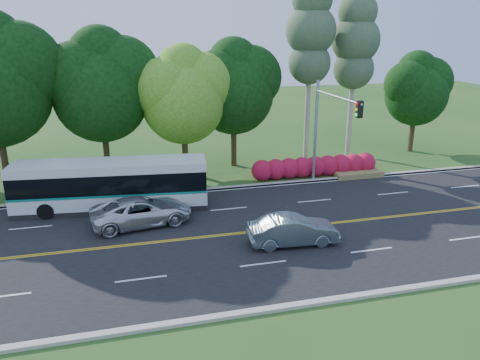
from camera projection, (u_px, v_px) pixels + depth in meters
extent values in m
plane|color=#214F1A|center=(253.00, 232.00, 24.74)|extent=(120.00, 120.00, 0.00)
cube|color=black|center=(253.00, 232.00, 24.74)|extent=(60.00, 14.00, 0.02)
cube|color=#ADA89C|center=(224.00, 188.00, 31.30)|extent=(60.00, 0.30, 0.15)
cube|color=#ADA89C|center=(303.00, 305.00, 18.14)|extent=(60.00, 0.30, 0.15)
cube|color=#214F1A|center=(218.00, 180.00, 33.01)|extent=(60.00, 4.00, 0.10)
cube|color=gold|center=(253.00, 232.00, 24.66)|extent=(57.00, 0.10, 0.00)
cube|color=gold|center=(252.00, 231.00, 24.81)|extent=(57.00, 0.10, 0.00)
cube|color=silver|center=(2.00, 296.00, 18.80)|extent=(2.20, 0.12, 0.00)
cube|color=silver|center=(141.00, 279.00, 20.10)|extent=(2.20, 0.12, 0.00)
cube|color=silver|center=(263.00, 264.00, 21.40)|extent=(2.20, 0.12, 0.00)
cube|color=silver|center=(372.00, 250.00, 22.70)|extent=(2.20, 0.12, 0.00)
cube|color=silver|center=(468.00, 238.00, 24.00)|extent=(2.20, 0.12, 0.00)
cube|color=silver|center=(31.00, 228.00, 25.24)|extent=(2.20, 0.12, 0.00)
cube|color=silver|center=(135.00, 218.00, 26.54)|extent=(2.20, 0.12, 0.00)
cube|color=silver|center=(229.00, 209.00, 27.84)|extent=(2.20, 0.12, 0.00)
cube|color=silver|center=(315.00, 201.00, 29.14)|extent=(2.20, 0.12, 0.00)
cube|color=silver|center=(393.00, 193.00, 30.44)|extent=(2.20, 0.12, 0.00)
cube|color=silver|center=(465.00, 186.00, 31.74)|extent=(2.20, 0.12, 0.00)
cube|color=silver|center=(225.00, 190.00, 31.04)|extent=(57.00, 0.12, 0.00)
cube|color=silver|center=(300.00, 302.00, 18.43)|extent=(57.00, 0.12, 0.00)
cylinder|color=#302215|center=(4.00, 159.00, 30.94)|extent=(0.44, 0.44, 3.96)
sphere|color=black|center=(19.00, 67.00, 29.75)|extent=(5.76, 5.76, 5.76)
cylinder|color=#302215|center=(107.00, 152.00, 33.45)|extent=(0.44, 0.44, 3.60)
sphere|color=black|center=(101.00, 94.00, 32.17)|extent=(6.60, 6.60, 6.60)
sphere|color=black|center=(122.00, 74.00, 32.39)|extent=(5.28, 5.28, 5.28)
sphere|color=black|center=(79.00, 78.00, 31.32)|extent=(4.95, 4.95, 4.95)
sphere|color=black|center=(100.00, 57.00, 31.79)|extent=(4.29, 4.29, 4.29)
cylinder|color=#302215|center=(185.00, 153.00, 33.89)|extent=(0.44, 0.44, 3.24)
sphere|color=#44831B|center=(183.00, 103.00, 32.75)|extent=(5.80, 5.80, 5.80)
sphere|color=#44831B|center=(200.00, 85.00, 32.97)|extent=(4.64, 4.64, 4.64)
sphere|color=#44831B|center=(166.00, 89.00, 31.98)|extent=(4.35, 4.35, 4.35)
sphere|color=#44831B|center=(183.00, 71.00, 32.46)|extent=(3.77, 3.77, 3.77)
cylinder|color=#302215|center=(234.00, 144.00, 36.19)|extent=(0.44, 0.44, 3.42)
sphere|color=black|center=(233.00, 94.00, 35.00)|extent=(6.00, 6.00, 6.00)
sphere|color=black|center=(250.00, 77.00, 35.22)|extent=(4.80, 4.80, 4.80)
sphere|color=black|center=(218.00, 81.00, 34.20)|extent=(4.50, 4.50, 4.50)
sphere|color=black|center=(233.00, 63.00, 34.69)|extent=(3.90, 3.90, 3.90)
cylinder|color=#AAA289|center=(308.00, 100.00, 36.61)|extent=(0.40, 0.40, 9.80)
sphere|color=#415937|center=(309.00, 63.00, 35.74)|extent=(3.23, 3.23, 3.23)
sphere|color=#415937|center=(311.00, 30.00, 35.00)|extent=(3.80, 3.80, 3.80)
cylinder|color=#AAA289|center=(351.00, 101.00, 38.12)|extent=(0.40, 0.40, 9.10)
sphere|color=#415937|center=(353.00, 69.00, 37.31)|extent=(3.23, 3.23, 3.23)
sphere|color=#415937|center=(356.00, 40.00, 36.63)|extent=(3.80, 3.80, 3.80)
sphere|color=#415937|center=(358.00, 12.00, 35.98)|extent=(3.04, 3.04, 3.04)
cylinder|color=#302215|center=(412.00, 134.00, 40.48)|extent=(0.44, 0.44, 3.06)
sphere|color=black|center=(416.00, 95.00, 39.44)|extent=(5.20, 5.20, 5.20)
sphere|color=black|center=(428.00, 82.00, 39.67)|extent=(4.16, 4.16, 4.16)
sphere|color=black|center=(408.00, 85.00, 38.73)|extent=(3.90, 3.90, 3.90)
sphere|color=black|center=(417.00, 71.00, 39.22)|extent=(3.38, 3.38, 3.38)
sphere|color=maroon|center=(262.00, 171.00, 32.76)|extent=(1.50, 1.50, 1.50)
sphere|color=maroon|center=(276.00, 170.00, 33.00)|extent=(1.50, 1.50, 1.50)
sphere|color=maroon|center=(289.00, 169.00, 33.24)|extent=(1.50, 1.50, 1.50)
sphere|color=maroon|center=(302.00, 168.00, 33.47)|extent=(1.50, 1.50, 1.50)
sphere|color=maroon|center=(315.00, 167.00, 33.71)|extent=(1.50, 1.50, 1.50)
sphere|color=maroon|center=(328.00, 166.00, 33.95)|extent=(1.50, 1.50, 1.50)
sphere|color=maroon|center=(340.00, 165.00, 34.18)|extent=(1.50, 1.50, 1.50)
sphere|color=maroon|center=(353.00, 164.00, 34.42)|extent=(1.50, 1.50, 1.50)
sphere|color=maroon|center=(365.00, 163.00, 34.65)|extent=(1.50, 1.50, 1.50)
cube|color=olive|center=(358.00, 174.00, 33.85)|extent=(3.50, 1.40, 0.40)
cylinder|color=#92949A|center=(316.00, 132.00, 31.91)|extent=(0.20, 0.20, 7.00)
cylinder|color=#92949A|center=(338.00, 97.00, 28.27)|extent=(0.14, 6.00, 0.14)
cube|color=black|center=(360.00, 109.00, 25.79)|extent=(0.32, 0.28, 0.95)
sphere|color=red|center=(357.00, 104.00, 25.66)|extent=(0.18, 0.18, 0.18)
sphere|color=yellow|center=(357.00, 110.00, 25.75)|extent=(0.18, 0.18, 0.18)
sphere|color=#19D833|center=(356.00, 115.00, 25.84)|extent=(0.18, 0.18, 0.18)
cube|color=silver|center=(112.00, 196.00, 27.65)|extent=(11.29, 3.54, 0.92)
cube|color=black|center=(111.00, 180.00, 27.33)|extent=(11.24, 3.57, 1.15)
cube|color=silver|center=(110.00, 166.00, 27.07)|extent=(11.29, 3.54, 0.52)
cube|color=#0C7163|center=(112.00, 190.00, 27.53)|extent=(11.24, 3.58, 0.13)
cube|color=black|center=(11.00, 182.00, 26.55)|extent=(0.29, 2.16, 1.58)
cube|color=#19E54C|center=(9.00, 167.00, 26.28)|extent=(0.20, 1.41, 0.20)
cube|color=black|center=(113.00, 206.00, 27.85)|extent=(11.28, 3.44, 0.32)
cylinder|color=black|center=(46.00, 211.00, 26.23)|extent=(0.95, 0.36, 0.93)
cylinder|color=black|center=(55.00, 198.00, 28.31)|extent=(0.95, 0.36, 0.93)
cylinder|color=black|center=(165.00, 205.00, 27.14)|extent=(0.95, 0.36, 0.93)
cylinder|color=black|center=(166.00, 192.00, 29.22)|extent=(0.95, 0.36, 0.93)
imported|color=slate|center=(293.00, 230.00, 23.14)|extent=(4.57, 1.85, 1.47)
imported|color=silver|center=(142.00, 211.00, 25.48)|extent=(5.76, 3.35, 1.51)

